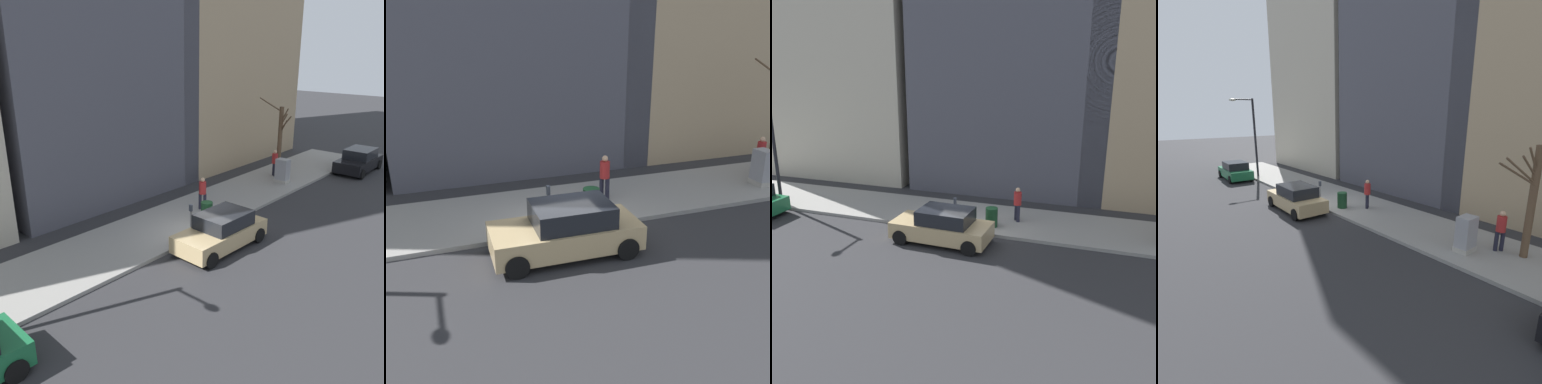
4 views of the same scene
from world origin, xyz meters
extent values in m
plane|color=#2B2B2D|center=(0.00, 0.00, 0.00)|extent=(120.00, 120.00, 0.00)
cube|color=gray|center=(2.00, 0.00, 0.07)|extent=(4.00, 36.00, 0.15)
cube|color=tan|center=(-1.20, 0.41, 0.57)|extent=(1.91, 4.25, 0.70)
cube|color=black|center=(-1.21, 0.21, 1.22)|extent=(1.66, 2.24, 0.60)
cylinder|color=black|center=(-2.01, 1.99, 0.32)|extent=(0.24, 0.65, 0.64)
cylinder|color=black|center=(-0.31, 1.94, 0.32)|extent=(0.24, 0.65, 0.64)
cylinder|color=black|center=(-2.09, -1.11, 0.32)|extent=(0.24, 0.65, 0.64)
cylinder|color=black|center=(-0.39, -1.16, 0.32)|extent=(0.24, 0.65, 0.64)
cylinder|color=slate|center=(0.45, 0.41, 0.68)|extent=(0.07, 0.07, 1.05)
cube|color=#2D333D|center=(0.45, 0.41, 1.35)|extent=(0.14, 0.10, 0.30)
cube|color=#A8A399|center=(1.30, -8.78, 0.24)|extent=(0.83, 0.61, 0.18)
cube|color=#939399|center=(1.30, -8.78, 0.96)|extent=(0.75, 0.55, 1.25)
cylinder|color=brown|center=(3.32, -10.30, 4.47)|extent=(1.46, 0.47, 0.86)
cylinder|color=#14381E|center=(0.90, -1.22, 0.60)|extent=(0.56, 0.56, 0.90)
cylinder|color=#1E1E2D|center=(2.27, -9.53, 0.56)|extent=(0.16, 0.16, 0.82)
cylinder|color=#1E1E2D|center=(2.46, -9.68, 0.56)|extent=(0.16, 0.16, 0.82)
cylinder|color=#A52323|center=(2.36, -9.60, 1.28)|extent=(0.36, 0.36, 0.62)
sphere|color=tan|center=(2.36, -9.60, 1.70)|extent=(0.22, 0.22, 0.22)
cylinder|color=#1E1E2D|center=(2.08, -2.10, 0.56)|extent=(0.16, 0.16, 0.82)
cylinder|color=#1E1E2D|center=(1.89, -2.25, 0.56)|extent=(0.16, 0.16, 0.82)
cylinder|color=#A52323|center=(1.98, -2.18, 1.28)|extent=(0.36, 0.36, 0.62)
sphere|color=tan|center=(1.98, -2.18, 1.70)|extent=(0.22, 0.22, 0.22)
camera|label=1|loc=(-11.11, 13.23, 8.06)|focal=40.00mm
camera|label=2|loc=(-11.53, 3.82, 5.98)|focal=40.00mm
camera|label=3|loc=(-16.95, -6.09, 7.48)|focal=40.00mm
camera|label=4|loc=(-9.07, -14.51, 5.43)|focal=28.00mm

